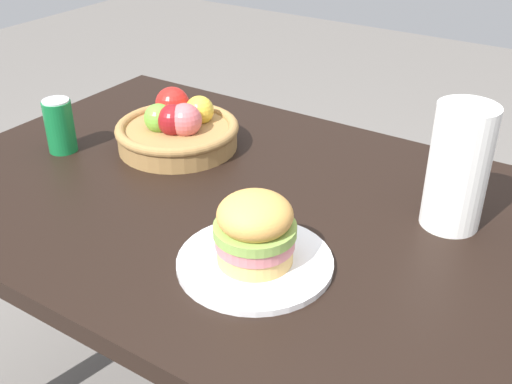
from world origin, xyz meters
TOP-DOWN VIEW (x-y plane):
  - dining_table at (0.00, 0.00)m, footprint 1.40×0.90m
  - plate at (0.13, -0.18)m, footprint 0.27×0.27m
  - sandwich at (0.13, -0.18)m, footprint 0.14×0.14m
  - soda_can at (-0.49, -0.05)m, footprint 0.07×0.07m
  - fruit_basket at (-0.28, 0.12)m, footprint 0.29×0.29m
  - paper_towel_roll at (0.37, 0.13)m, footprint 0.11×0.11m

SIDE VIEW (x-z plane):
  - dining_table at x=0.00m, z-range 0.27..1.02m
  - plate at x=0.13m, z-range 0.75..0.76m
  - fruit_basket at x=-0.28m, z-range 0.73..0.86m
  - soda_can at x=-0.49m, z-range 0.75..0.88m
  - sandwich at x=0.13m, z-range 0.76..0.89m
  - paper_towel_roll at x=0.37m, z-range 0.75..0.99m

